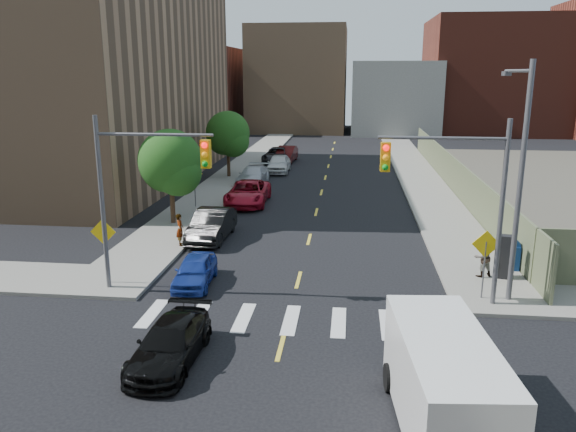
% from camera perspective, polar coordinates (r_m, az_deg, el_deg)
% --- Properties ---
extents(ground, '(160.00, 160.00, 0.00)m').
position_cam_1_polar(ground, '(16.78, -1.59, -16.24)').
color(ground, black).
rests_on(ground, ground).
extents(sidewalk_nw, '(3.50, 73.00, 0.15)m').
position_cam_1_polar(sidewalk_nw, '(57.28, -3.53, 5.86)').
color(sidewalk_nw, gray).
rests_on(sidewalk_nw, ground).
extents(sidewalk_ne, '(3.50, 73.00, 0.15)m').
position_cam_1_polar(sidewalk_ne, '(56.72, 12.16, 5.48)').
color(sidewalk_ne, gray).
rests_on(sidewalk_ne, ground).
extents(fence_north, '(0.12, 44.00, 2.50)m').
position_cam_1_polar(fence_north, '(43.57, 16.33, 4.17)').
color(fence_north, '#6A6E4D').
rests_on(fence_north, ground).
extents(building_nw, '(22.00, 30.00, 16.00)m').
position_cam_1_polar(building_nw, '(50.41, -22.68, 12.70)').
color(building_nw, '#8C6B4C').
rests_on(building_nw, ground).
extents(bg_bldg_west, '(14.00, 18.00, 12.00)m').
position_cam_1_polar(bg_bldg_west, '(87.69, -9.74, 12.53)').
color(bg_bldg_west, '#592319').
rests_on(bg_bldg_west, ground).
extents(bg_bldg_midwest, '(14.00, 16.00, 15.00)m').
position_cam_1_polar(bg_bldg_midwest, '(86.67, 1.11, 13.70)').
color(bg_bldg_midwest, '#8C6B4C').
rests_on(bg_bldg_midwest, ground).
extents(bg_bldg_center, '(12.00, 16.00, 10.00)m').
position_cam_1_polar(bg_bldg_center, '(84.58, 10.66, 11.75)').
color(bg_bldg_center, gray).
rests_on(bg_bldg_center, ground).
extents(bg_bldg_east, '(18.00, 18.00, 16.00)m').
position_cam_1_polar(bg_bldg_east, '(88.57, 19.98, 13.21)').
color(bg_bldg_east, '#592319').
rests_on(bg_bldg_east, ground).
extents(signal_nw, '(4.59, 0.30, 7.00)m').
position_cam_1_polar(signal_nw, '(22.20, -14.98, 3.47)').
color(signal_nw, '#59595E').
rests_on(signal_nw, ground).
extents(signal_ne, '(4.59, 0.30, 7.00)m').
position_cam_1_polar(signal_ne, '(21.06, 17.06, 2.75)').
color(signal_ne, '#59595E').
rests_on(signal_ne, ground).
extents(streetlight_ne, '(0.25, 3.70, 9.00)m').
position_cam_1_polar(streetlight_ne, '(22.31, 22.39, 4.73)').
color(streetlight_ne, '#59595E').
rests_on(streetlight_ne, ground).
extents(warn_sign_nw, '(1.06, 0.06, 2.83)m').
position_cam_1_polar(warn_sign_nw, '(23.93, -18.22, -2.24)').
color(warn_sign_nw, '#59595E').
rests_on(warn_sign_nw, ground).
extents(warn_sign_ne, '(1.06, 0.06, 2.83)m').
position_cam_1_polar(warn_sign_ne, '(22.40, 19.42, -3.47)').
color(warn_sign_ne, '#59595E').
rests_on(warn_sign_ne, ground).
extents(warn_sign_midwest, '(1.06, 0.06, 2.83)m').
position_cam_1_polar(warn_sign_midwest, '(36.28, -9.48, 3.79)').
color(warn_sign_midwest, '#59595E').
rests_on(warn_sign_midwest, ground).
extents(tree_west_near, '(3.66, 3.64, 5.52)m').
position_cam_1_polar(tree_west_near, '(32.36, -11.83, 5.08)').
color(tree_west_near, '#332114').
rests_on(tree_west_near, ground).
extents(tree_west_far, '(3.66, 3.64, 5.52)m').
position_cam_1_polar(tree_west_far, '(46.72, -6.12, 8.09)').
color(tree_west_far, '#332114').
rests_on(tree_west_far, ground).
extents(parked_car_blue, '(1.66, 3.68, 1.23)m').
position_cam_1_polar(parked_car_blue, '(23.57, -9.42, -5.48)').
color(parked_car_blue, navy).
rests_on(parked_car_blue, ground).
extents(parked_car_black, '(1.77, 4.83, 1.58)m').
position_cam_1_polar(parked_car_black, '(29.68, -7.75, -0.89)').
color(parked_car_black, black).
rests_on(parked_car_black, ground).
extents(parked_car_red, '(2.68, 5.62, 1.55)m').
position_cam_1_polar(parked_car_red, '(37.40, -4.09, 2.36)').
color(parked_car_red, '#AA1126').
rests_on(parked_car_red, ground).
extents(parked_car_silver, '(2.27, 5.01, 1.42)m').
position_cam_1_polar(parked_car_silver, '(44.07, -3.57, 4.13)').
color(parked_car_silver, '#B7B9BF').
rests_on(parked_car_silver, ground).
extents(parked_car_white, '(1.92, 4.63, 1.57)m').
position_cam_1_polar(parked_car_white, '(49.42, -0.94, 5.36)').
color(parked_car_white, silver).
rests_on(parked_car_white, ground).
extents(parked_car_maroon, '(1.92, 4.75, 1.53)m').
position_cam_1_polar(parked_car_maroon, '(55.19, -0.16, 6.29)').
color(parked_car_maroon, '#410D0D').
rests_on(parked_car_maroon, ground).
extents(parked_car_grey, '(2.66, 5.44, 1.49)m').
position_cam_1_polar(parked_car_grey, '(54.67, -1.07, 6.19)').
color(parked_car_grey, black).
rests_on(parked_car_grey, ground).
extents(black_sedan, '(1.86, 4.31, 1.24)m').
position_cam_1_polar(black_sedan, '(17.71, -11.87, -12.54)').
color(black_sedan, black).
rests_on(black_sedan, ground).
extents(cargo_van, '(2.63, 5.54, 2.46)m').
position_cam_1_polar(cargo_van, '(14.76, 15.40, -15.62)').
color(cargo_van, white).
rests_on(cargo_van, ground).
extents(mailbox, '(0.59, 0.46, 1.39)m').
position_cam_1_polar(mailbox, '(26.38, 21.86, -3.70)').
color(mailbox, navy).
rests_on(mailbox, sidewalk_ne).
extents(payphone, '(0.63, 0.55, 1.85)m').
position_cam_1_polar(payphone, '(25.18, 21.02, -3.86)').
color(payphone, black).
rests_on(payphone, sidewalk_ne).
extents(pedestrian_west, '(0.57, 0.68, 1.60)m').
position_cam_1_polar(pedestrian_west, '(28.45, -10.92, -1.36)').
color(pedestrian_west, gray).
rests_on(pedestrian_west, sidewalk_nw).
extents(pedestrian_east, '(1.03, 0.94, 1.72)m').
position_cam_1_polar(pedestrian_east, '(25.05, 19.17, -3.94)').
color(pedestrian_east, gray).
rests_on(pedestrian_east, sidewalk_ne).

